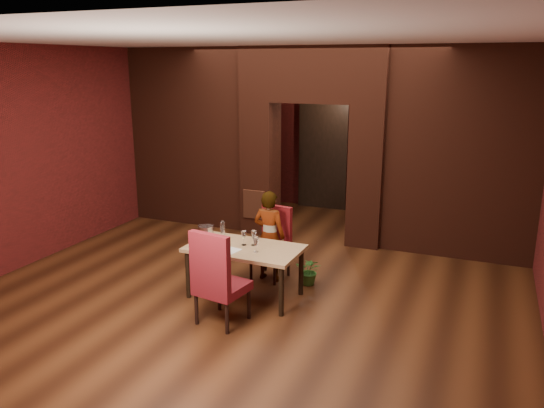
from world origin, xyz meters
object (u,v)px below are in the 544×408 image
(chair_far, at_px, (270,244))
(person_seated, at_px, (269,236))
(dining_table, at_px, (245,271))
(chair_near, at_px, (222,276))
(potted_plant, at_px, (310,271))
(wine_glass_a, at_px, (244,238))
(wine_bucket, at_px, (206,235))
(wine_glass_b, at_px, (254,238))
(wine_glass_c, at_px, (256,245))
(water_bottle, at_px, (223,230))

(chair_far, xyz_separation_m, person_seated, (0.01, -0.05, 0.13))
(dining_table, bearing_deg, chair_far, 86.00)
(chair_near, xyz_separation_m, potted_plant, (0.59, 1.40, -0.37))
(chair_far, bearing_deg, wine_glass_a, -90.17)
(wine_glass_a, bearing_deg, potted_plant, 41.69)
(wine_glass_a, relative_size, wine_bucket, 0.79)
(chair_far, height_order, wine_glass_b, chair_far)
(wine_bucket, bearing_deg, potted_plant, 32.61)
(wine_glass_b, distance_m, wine_bucket, 0.62)
(wine_glass_c, bearing_deg, water_bottle, 155.71)
(chair_far, distance_m, person_seated, 0.14)
(chair_far, relative_size, chair_near, 0.88)
(dining_table, relative_size, chair_near, 1.26)
(chair_far, distance_m, wine_glass_a, 0.69)
(chair_far, height_order, person_seated, person_seated)
(dining_table, distance_m, person_seated, 0.71)
(water_bottle, bearing_deg, person_seated, 46.90)
(dining_table, xyz_separation_m, wine_bucket, (-0.51, -0.08, 0.46))
(wine_glass_b, bearing_deg, person_seated, 91.30)
(wine_bucket, bearing_deg, person_seated, 50.75)
(wine_glass_a, distance_m, potted_plant, 1.08)
(wine_glass_a, bearing_deg, wine_bucket, -164.58)
(wine_glass_a, bearing_deg, wine_glass_c, -35.32)
(person_seated, height_order, water_bottle, person_seated)
(wine_glass_a, height_order, wine_bucket, wine_bucket)
(wine_glass_b, relative_size, water_bottle, 0.74)
(dining_table, xyz_separation_m, person_seated, (0.07, 0.64, 0.30))
(chair_far, height_order, chair_near, chair_near)
(wine_glass_b, bearing_deg, wine_glass_a, -160.31)
(water_bottle, bearing_deg, wine_glass_a, -14.94)
(chair_near, bearing_deg, chair_far, -80.99)
(chair_near, distance_m, wine_glass_c, 0.66)
(dining_table, xyz_separation_m, potted_plant, (0.65, 0.67, -0.14))
(wine_bucket, relative_size, water_bottle, 0.90)
(dining_table, relative_size, person_seated, 1.13)
(person_seated, bearing_deg, dining_table, 87.24)
(wine_glass_b, bearing_deg, dining_table, -130.96)
(wine_glass_c, bearing_deg, person_seated, 100.58)
(wine_bucket, bearing_deg, wine_glass_a, 15.42)
(person_seated, bearing_deg, chair_far, -72.06)
(chair_far, xyz_separation_m, water_bottle, (-0.45, -0.54, 0.30))
(chair_far, bearing_deg, dining_table, -86.54)
(chair_far, relative_size, wine_glass_a, 5.36)
(person_seated, distance_m, wine_glass_c, 0.79)
(chair_near, xyz_separation_m, person_seated, (0.01, 1.37, 0.07))
(chair_near, xyz_separation_m, wine_bucket, (-0.57, 0.66, 0.22))
(dining_table, xyz_separation_m, water_bottle, (-0.39, 0.15, 0.47))
(chair_near, relative_size, potted_plant, 2.89)
(dining_table, height_order, water_bottle, water_bottle)
(chair_near, bearing_deg, wine_glass_b, -82.61)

